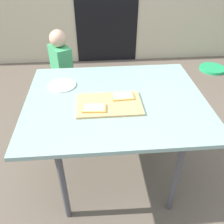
% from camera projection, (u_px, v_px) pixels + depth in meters
% --- Properties ---
extents(ground_plane, '(16.00, 16.00, 0.00)m').
position_uv_depth(ground_plane, '(115.00, 171.00, 2.04)').
color(ground_plane, '#695B4D').
extents(dining_table, '(1.19, 0.97, 0.73)m').
position_uv_depth(dining_table, '(115.00, 107.00, 1.64)').
color(dining_table, '#8EB3A8').
rests_on(dining_table, ground).
extents(cutting_board, '(0.41, 0.27, 0.01)m').
position_uv_depth(cutting_board, '(109.00, 104.00, 1.54)').
color(cutting_board, tan).
rests_on(cutting_board, dining_table).
extents(pizza_slice_near_left, '(0.15, 0.10, 0.01)m').
position_uv_depth(pizza_slice_near_left, '(94.00, 108.00, 1.48)').
color(pizza_slice_near_left, gold).
rests_on(pizza_slice_near_left, cutting_board).
extents(pizza_slice_far_right, '(0.15, 0.10, 0.01)m').
position_uv_depth(pizza_slice_far_right, '(123.00, 96.00, 1.59)').
color(pizza_slice_far_right, gold).
rests_on(pizza_slice_far_right, cutting_board).
extents(plate_white_left, '(0.20, 0.20, 0.01)m').
position_uv_depth(plate_white_left, '(62.00, 85.00, 1.73)').
color(plate_white_left, white).
rests_on(plate_white_left, dining_table).
extents(child_left, '(0.24, 0.28, 0.95)m').
position_uv_depth(child_left, '(62.00, 72.00, 2.35)').
color(child_left, '#302C48').
rests_on(child_left, ground).
extents(garden_hose_coil, '(0.37, 0.37, 0.04)m').
position_uv_depth(garden_hose_coil, '(212.00, 69.00, 3.55)').
color(garden_hose_coil, '#26B466').
rests_on(garden_hose_coil, ground).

